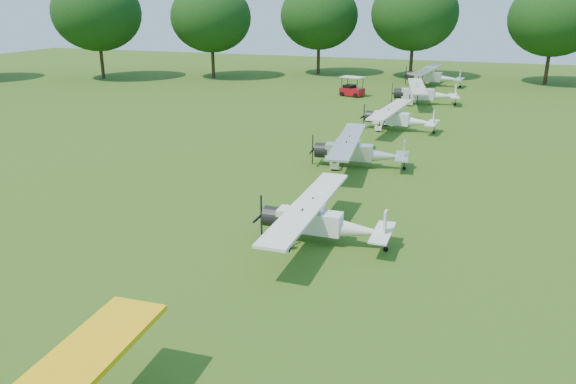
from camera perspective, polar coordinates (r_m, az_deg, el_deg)
name	(u,v)px	position (r m, az deg, el deg)	size (l,w,h in m)	color
ground	(279,256)	(23.19, -0.92, -6.54)	(160.00, 160.00, 0.00)	#275314
tree_belt	(376,59)	(20.22, 8.94, 13.18)	(137.36, 130.27, 14.52)	black
aircraft_3	(319,219)	(24.09, 3.21, -2.76)	(5.88, 9.33, 1.85)	white
aircraft_4	(356,150)	(35.19, 6.95, 4.28)	(6.09, 9.68, 1.90)	silver
aircraft_5	(397,117)	(45.77, 11.03, 7.51)	(6.03, 9.60, 1.89)	white
aircraft_6	(423,92)	(57.85, 13.52, 9.82)	(6.60, 10.44, 2.05)	white
aircraft_7	(432,75)	(70.73, 14.40, 11.42)	(6.94, 11.02, 2.16)	silver
golf_cart	(352,90)	(61.67, 6.48, 10.29)	(2.75, 2.13, 2.08)	#9F0B15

